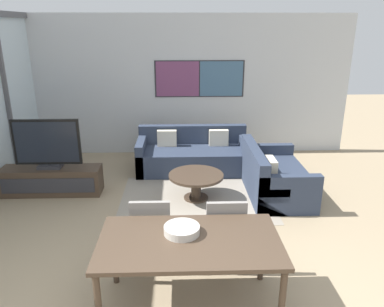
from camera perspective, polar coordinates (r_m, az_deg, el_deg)
name	(u,v)px	position (r m, az deg, el deg)	size (l,w,h in m)	color
wall_back	(181,86)	(7.72, -1.64, 10.26)	(6.89, 0.09, 2.80)	silver
area_rug	(196,198)	(5.91, 0.62, -6.84)	(2.33, 1.74, 0.01)	gray
tv_console	(52,181)	(6.41, -20.57, -3.89)	(1.56, 0.42, 0.44)	#423326
television	(47,145)	(6.21, -21.21, 1.28)	(1.03, 0.20, 0.79)	#2D2D33
sofa_main	(193,155)	(7.01, 0.16, -0.26)	(2.05, 0.90, 0.77)	#2D384C
sofa_side	(271,178)	(6.12, 12.01, -3.68)	(0.90, 1.57, 0.77)	#2D384C
coffee_table	(196,180)	(5.78, 0.63, -4.12)	(0.84, 0.84, 0.41)	#423326
dining_table	(190,247)	(3.50, -0.38, -14.01)	(1.65, 0.92, 0.75)	#423326
dining_chair_left	(151,227)	(4.19, -6.21, -11.07)	(0.46, 0.46, 0.86)	gray
dining_chair_centre	(225,228)	(4.17, 4.99, -11.18)	(0.46, 0.46, 0.86)	gray
fruit_bowl	(182,229)	(3.54, -1.56, -11.47)	(0.34, 0.34, 0.07)	#B7B2A8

